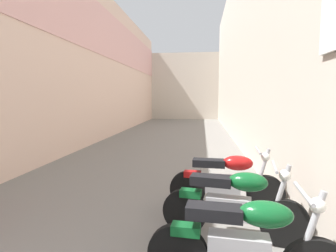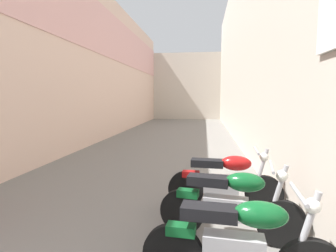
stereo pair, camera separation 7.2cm
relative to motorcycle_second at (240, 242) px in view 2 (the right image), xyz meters
The scene contains 7 objects.
ground_plane 7.20m from the motorcycle_second, 104.88° to the left, with size 39.05×39.05×0.00m, color slate.
building_left 10.48m from the motorcycle_second, 118.45° to the left, with size 0.45×23.05×6.42m.
building_right 9.58m from the motorcycle_second, 82.73° to the left, with size 0.45×23.05×7.48m.
building_far_end 21.66m from the motorcycle_second, 94.91° to the left, with size 8.57×2.00×5.50m, color beige.
motorcycle_second is the anchor object (origin of this frame).
motorcycle_third 0.97m from the motorcycle_second, 90.01° to the left, with size 1.84×0.58×1.04m.
motorcycle_fourth 1.95m from the motorcycle_second, 90.00° to the left, with size 1.85×0.58×1.04m.
Camera 2 is at (1.50, 0.12, 1.83)m, focal length 29.26 mm.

